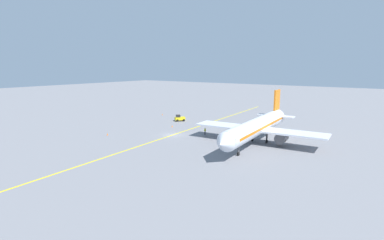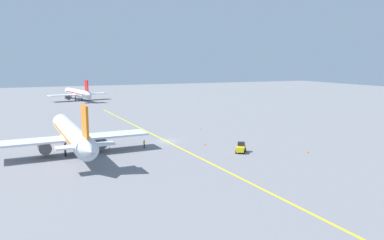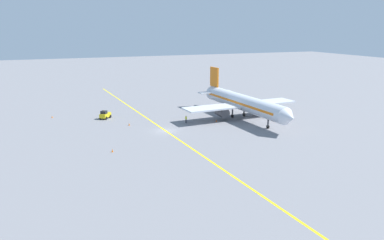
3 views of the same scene
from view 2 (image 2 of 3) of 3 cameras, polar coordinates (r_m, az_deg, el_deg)
ground_plane at (r=82.01m, az=-3.95°, el=-3.22°), size 400.00×400.00×0.00m
apron_yellow_centreline at (r=82.01m, az=-3.95°, el=-3.21°), size 6.86×119.85×0.01m
airplane_at_gate at (r=73.55m, az=-17.79°, el=-2.08°), size 28.26×35.53×10.60m
airplane_distant_taxiing at (r=174.30m, az=-17.04°, el=3.95°), size 25.63×31.79×9.54m
baggage_tug_white at (r=72.08m, az=7.46°, el=-4.23°), size 3.03×3.29×2.11m
ground_crew_worker at (r=75.72m, az=-7.30°, el=-3.58°), size 0.25×0.58×1.68m
traffic_cone_near_nose at (r=75.95m, az=-12.49°, el=-4.18°), size 0.32×0.32×0.55m
traffic_cone_mid_apron at (r=74.46m, az=17.20°, el=-4.63°), size 0.32×0.32×0.55m
traffic_cone_by_wingtip at (r=95.05m, az=1.37°, el=-1.35°), size 0.32×0.32×0.55m
traffic_cone_far_edge at (r=77.66m, az=1.95°, el=-3.68°), size 0.32×0.32×0.55m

